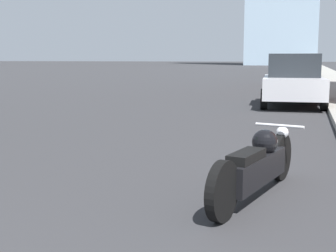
# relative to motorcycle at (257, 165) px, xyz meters

# --- Properties ---
(sidewalk) EXTENTS (2.54, 240.00, 0.15)m
(sidewalk) POSITION_rel_motorcycle_xyz_m (2.43, 35.07, -0.29)
(sidewalk) COLOR gray
(sidewalk) RESTS_ON ground_plane
(motorcycle) EXTENTS (0.86, 2.37, 0.74)m
(motorcycle) POSITION_rel_motorcycle_xyz_m (0.00, 0.00, 0.00)
(motorcycle) COLOR black
(motorcycle) RESTS_ON ground_plane
(parked_car_silver) EXTENTS (2.14, 4.25, 1.70)m
(parked_car_silver) POSITION_rel_motorcycle_xyz_m (0.11, 10.60, 0.47)
(parked_car_silver) COLOR #BCBCC1
(parked_car_silver) RESTS_ON ground_plane
(parked_car_red) EXTENTS (1.94, 4.06, 1.70)m
(parked_car_red) POSITION_rel_motorcycle_xyz_m (-0.14, 23.08, 0.48)
(parked_car_red) COLOR red
(parked_car_red) RESTS_ON ground_plane
(parked_car_black) EXTENTS (2.04, 4.43, 1.72)m
(parked_car_black) POSITION_rel_motorcycle_xyz_m (-0.02, 34.87, 0.49)
(parked_car_black) COLOR black
(parked_car_black) RESTS_ON ground_plane
(parked_car_yellow) EXTENTS (2.05, 4.55, 1.67)m
(parked_car_yellow) POSITION_rel_motorcycle_xyz_m (0.03, 47.96, 0.46)
(parked_car_yellow) COLOR gold
(parked_car_yellow) RESTS_ON ground_plane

